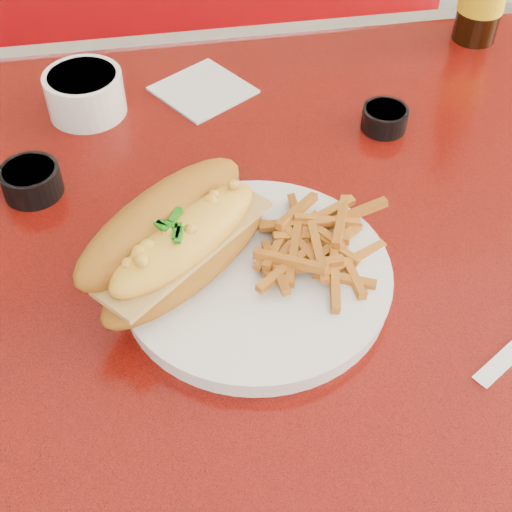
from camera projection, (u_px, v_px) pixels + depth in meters
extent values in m
cube|color=red|center=(260.00, 242.00, 0.76)|extent=(1.20, 0.80, 0.04)
cube|color=white|center=(212.00, 49.00, 1.03)|extent=(1.22, 0.03, 0.04)
cylinder|color=white|center=(259.00, 424.00, 1.04)|extent=(0.09, 0.09, 0.72)
cube|color=#990A0E|center=(201.00, 165.00, 1.67)|extent=(1.20, 0.50, 0.45)
cylinder|color=white|center=(256.00, 278.00, 0.69)|extent=(0.33, 0.33, 0.02)
cylinder|color=white|center=(256.00, 271.00, 0.68)|extent=(0.33, 0.33, 0.00)
ellipsoid|color=#AB6A1B|center=(187.00, 259.00, 0.67)|extent=(0.20, 0.19, 0.04)
cube|color=tan|center=(186.00, 246.00, 0.66)|extent=(0.18, 0.16, 0.01)
ellipsoid|color=yellow|center=(185.00, 237.00, 0.65)|extent=(0.17, 0.16, 0.04)
ellipsoid|color=#AB6A1B|center=(162.00, 221.00, 0.66)|extent=(0.21, 0.19, 0.08)
cube|color=silver|center=(250.00, 236.00, 0.72)|extent=(0.02, 0.13, 0.00)
cube|color=silver|center=(232.00, 186.00, 0.77)|extent=(0.02, 0.03, 0.00)
cylinder|color=white|center=(85.00, 94.00, 0.87)|extent=(0.12, 0.12, 0.05)
cylinder|color=black|center=(82.00, 77.00, 0.86)|extent=(0.10, 0.10, 0.01)
cylinder|color=black|center=(31.00, 181.00, 0.78)|extent=(0.08, 0.08, 0.03)
cylinder|color=#DD7B50|center=(29.00, 172.00, 0.77)|extent=(0.07, 0.07, 0.01)
cylinder|color=black|center=(385.00, 118.00, 0.86)|extent=(0.06, 0.06, 0.03)
cylinder|color=#DD7B50|center=(386.00, 111.00, 0.85)|extent=(0.05, 0.05, 0.01)
cube|color=silver|center=(203.00, 90.00, 0.92)|extent=(0.15, 0.15, 0.00)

